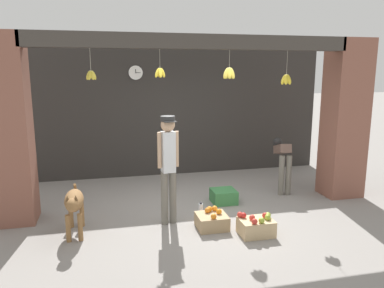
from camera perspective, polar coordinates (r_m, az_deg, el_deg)
The scene contains 13 objects.
ground_plane at distance 6.61m, azimuth 0.76°, elevation -10.38°, with size 60.00×60.00×0.00m, color gray.
shop_back_wall at distance 8.72m, azimuth -3.30°, elevation 5.07°, with size 7.28×0.12×3.00m, color #2D2B28.
shop_pillar_left at distance 6.51m, azimuth -26.40°, elevation 1.82°, with size 0.70×0.60×3.00m, color brown.
shop_pillar_right at distance 7.75m, azimuth 22.24°, elevation 3.48°, with size 0.70×0.60×3.00m, color brown.
storefront_awning at distance 6.28m, azimuth 0.75°, elevation 15.06°, with size 5.38×0.26×0.84m.
dog at distance 5.86m, azimuth -17.54°, elevation -8.56°, with size 0.28×0.99×0.73m.
shopkeeper at distance 5.87m, azimuth -3.64°, elevation -2.53°, with size 0.34×0.30×1.74m.
worker_stooping at distance 7.73m, azimuth 13.64°, elevation -2.15°, with size 0.34×0.79×1.04m.
fruit_crate_oranges at distance 5.97m, azimuth 3.05°, elevation -11.58°, with size 0.47×0.44×0.30m.
fruit_crate_apples at distance 5.81m, azimuth 9.75°, elevation -12.20°, with size 0.50×0.39×0.32m.
produce_box_green at distance 7.05m, azimuth 4.84°, elevation -7.93°, with size 0.44×0.42×0.25m, color #387A42.
water_bottle at distance 6.28m, azimuth 1.34°, elevation -10.21°, with size 0.07×0.07×0.30m.
wall_clock at distance 8.49m, azimuth -8.59°, elevation 10.70°, with size 0.33×0.03×0.33m.
Camera 1 is at (-1.48, -5.96, 2.43)m, focal length 35.00 mm.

